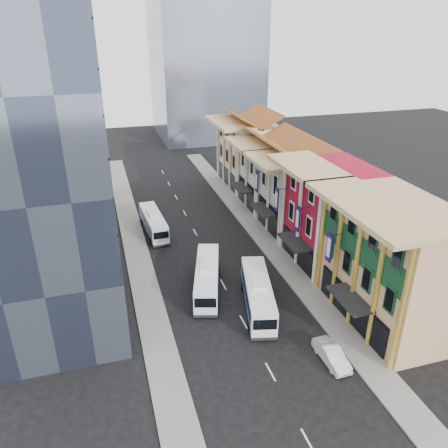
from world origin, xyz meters
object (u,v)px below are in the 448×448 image
object	(u,v)px
bus_left_far	(154,223)
bus_right	(258,294)
shophouse_tan	(395,263)
sedan_right	(332,355)
office_tower	(41,157)
bus_left_near	(207,277)

from	to	relation	value
bus_left_far	bus_right	bearing A→B (deg)	-73.27
shophouse_tan	sedan_right	distance (m)	10.89
bus_right	sedan_right	distance (m)	9.77
sedan_right	bus_right	bearing A→B (deg)	108.60
office_tower	bus_right	size ratio (longest dim) A/B	2.79
shophouse_tan	bus_right	bearing A→B (deg)	158.05
office_tower	bus_right	xyz separation A→B (m)	(19.10, -9.21, -13.28)
bus_left_near	sedan_right	size ratio (longest dim) A/B	2.38
bus_left_near	sedan_right	world-z (taller)	bus_left_near
office_tower	sedan_right	bearing A→B (deg)	-39.14
shophouse_tan	bus_right	distance (m)	13.52
bus_left_far	sedan_right	bearing A→B (deg)	-73.19
bus_right	bus_left_far	bearing A→B (deg)	123.82
bus_right	bus_left_near	bearing A→B (deg)	145.07
shophouse_tan	bus_right	xyz separation A→B (m)	(-11.90, 4.79, -4.28)
office_tower	bus_left_near	distance (m)	20.57
shophouse_tan	office_tower	bearing A→B (deg)	155.70
shophouse_tan	bus_left_far	distance (m)	32.39
office_tower	bus_left_far	xyz separation A→B (m)	(11.50, 11.48, -13.44)
office_tower	sedan_right	world-z (taller)	office_tower
bus_left_near	bus_right	bearing A→B (deg)	-32.16
office_tower	bus_left_far	size ratio (longest dim) A/B	3.08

